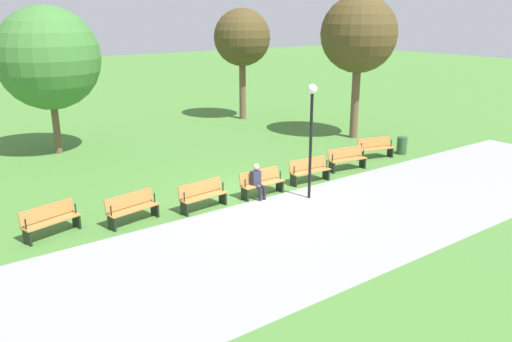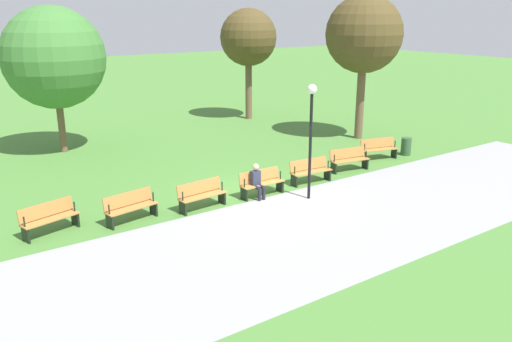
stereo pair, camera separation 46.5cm
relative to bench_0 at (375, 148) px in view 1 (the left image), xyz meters
The scene contains 15 objects.
ground_plane 6.90m from the bench_0, ahead, with size 120.00×120.00×0.00m, color #477A33.
path_paving 7.99m from the bench_0, 31.24° to the left, with size 28.05×5.98×0.01m, color #939399.
bench_0 is the anchor object (origin of this frame).
bench_1 2.30m from the bench_0, 12.13° to the left, with size 1.69×0.74×0.89m.
bench_2 4.59m from the bench_0, ahead, with size 1.67×0.61×0.89m.
bench_3 6.88m from the bench_0, ahead, with size 1.64×0.47×0.89m.
bench_4 9.15m from the bench_0, ahead, with size 1.67×0.61×0.89m.
bench_5 11.41m from the bench_0, ahead, with size 1.69×0.74×0.89m.
bench_6 13.65m from the bench_0, ahead, with size 1.70×0.87×0.89m.
person_seated 7.18m from the bench_0, ahead, with size 0.32×0.52×1.20m.
tree_0 5.99m from the bench_0, 123.08° to the right, with size 3.68×3.68×6.91m.
tree_1 14.54m from the bench_0, 40.08° to the right, with size 4.40×4.40×6.39m.
tree_2 11.34m from the bench_0, 92.23° to the right, with size 3.23×3.23×6.31m.
lamp_post 6.44m from the bench_0, 19.83° to the left, with size 0.32×0.32×3.88m.
trash_bin 1.53m from the bench_0, behind, with size 0.44×0.44×0.78m, color #2D512D.
Camera 1 is at (10.23, 13.41, 6.10)m, focal length 36.35 mm.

